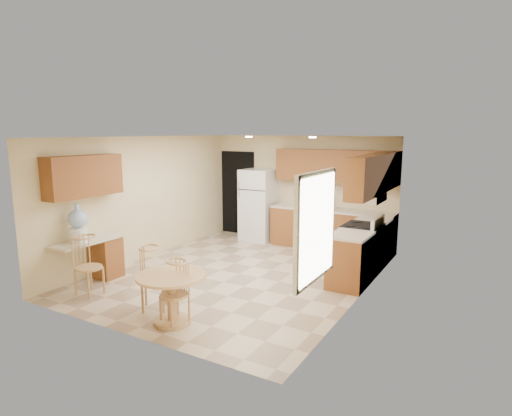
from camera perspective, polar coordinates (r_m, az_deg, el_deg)
The scene contains 30 objects.
floor at distance 7.99m, azimuth -2.25°, elevation -8.77°, with size 5.50×5.50×0.00m, color #C1AA8B.
ceiling at distance 7.56m, azimuth -2.39°, elevation 9.45°, with size 4.50×5.50×0.02m, color white.
wall_back at distance 10.09m, azimuth 6.04°, elevation 2.46°, with size 4.50×0.02×2.50m, color beige.
wall_front at distance 5.60m, azimuth -17.52°, elevation -4.20°, with size 4.50×0.02×2.50m, color beige.
wall_left at distance 9.07m, azimuth -14.45°, elevation 1.33°, with size 0.02×5.50×2.50m, color beige.
wall_right at distance 6.77m, azimuth 14.02°, elevation -1.58°, with size 0.02×5.50×2.50m, color beige.
doorway at distance 10.92m, azimuth -2.44°, elevation 2.04°, with size 0.90×0.02×2.10m, color black.
base_cab_back at distance 9.64m, azimuth 9.99°, elevation -2.93°, with size 2.75×0.60×0.87m, color brown.
counter_back at distance 9.55m, azimuth 10.07°, elevation -0.27°, with size 2.75×0.63×0.04m, color beige.
base_cab_right_a at distance 8.78m, azimuth 15.26°, elevation -4.43°, with size 0.60×0.59×0.87m, color brown.
counter_right_a at distance 8.68m, azimuth 15.40°, elevation -1.52°, with size 0.63×0.59×0.04m, color beige.
base_cab_right_b at distance 7.43m, azimuth 12.37°, elevation -6.97°, with size 0.60×0.80×0.87m, color brown.
counter_right_b at distance 7.31m, azimuth 12.50°, elevation -3.55°, with size 0.63×0.80×0.04m, color beige.
upper_cab_back at distance 9.55m, azimuth 10.53°, elevation 5.54°, with size 2.75×0.33×0.70m, color brown.
upper_cab_right at distance 7.89m, azimuth 15.49°, elevation 4.39°, with size 0.33×2.42×0.70m, color brown.
upper_cab_left at distance 7.81m, azimuth -21.98°, elevation 3.97°, with size 0.33×1.40×0.70m, color brown.
sink at distance 9.55m, azimuth 9.93°, elevation -0.12°, with size 0.78×0.44×0.01m, color silver.
range_hood at distance 7.93m, azimuth 14.70°, elevation 1.33°, with size 0.50×0.76×0.14m, color silver.
desk_pedestal at distance 8.20m, azimuth -19.37°, elevation -6.24°, with size 0.48×0.42×0.72m, color brown.
desk_top at distance 7.87m, azimuth -21.63°, elevation -4.12°, with size 0.50×1.20×0.04m, color beige.
window at distance 5.01m, azimuth 8.02°, elevation -2.54°, with size 0.06×1.12×1.30m.
can_light_a at distance 8.85m, azimuth -0.96°, elevation 9.47°, with size 0.14×0.14×0.02m, color white.
can_light_b at distance 8.22m, azimuth 7.57°, elevation 9.33°, with size 0.14×0.14×0.02m, color white.
refrigerator at distance 10.26m, azimuth 0.34°, elevation 0.41°, with size 0.75×0.73×1.71m.
stove at distance 8.15m, azimuth 13.88°, elevation -5.25°, with size 0.65×0.76×1.09m.
dining_table at distance 6.01m, azimuth -11.21°, elevation -10.89°, with size 0.94×0.94×0.69m.
chair_table_a at distance 6.43m, azimuth -14.09°, elevation -8.48°, with size 0.41×0.52×0.94m.
chair_table_b at distance 5.89m, azimuth -11.41°, elevation -10.49°, with size 0.39×0.41×0.88m.
chair_desk at distance 7.30m, azimuth -22.03°, elevation -6.62°, with size 0.42×0.54×0.95m.
water_crock at distance 7.71m, azimuth -22.63°, elevation -2.09°, with size 0.31×0.31×0.64m.
Camera 1 is at (4.03, -6.39, 2.60)m, focal length 30.00 mm.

